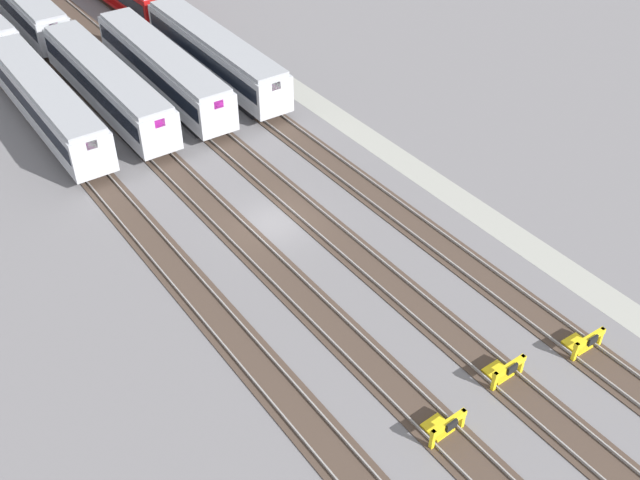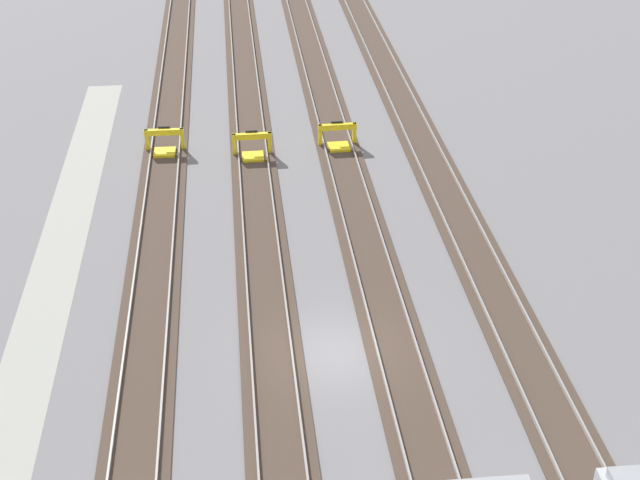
# 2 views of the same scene
# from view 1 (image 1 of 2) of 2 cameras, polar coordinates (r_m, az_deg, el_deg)

# --- Properties ---
(ground_plane) EXTENTS (400.00, 400.00, 0.00)m
(ground_plane) POSITION_cam_1_polar(r_m,az_deg,el_deg) (44.41, -3.59, 1.31)
(ground_plane) COLOR slate
(service_walkway) EXTENTS (54.00, 2.00, 0.01)m
(service_walkway) POSITION_cam_1_polar(r_m,az_deg,el_deg) (49.75, 6.83, 5.63)
(service_walkway) COLOR #9E9E93
(service_walkway) RESTS_ON ground
(rail_track_nearest) EXTENTS (90.00, 2.24, 0.21)m
(rail_track_nearest) POSITION_cam_1_polar(r_m,az_deg,el_deg) (47.51, 3.19, 4.18)
(rail_track_nearest) COLOR #47382D
(rail_track_nearest) RESTS_ON ground
(rail_track_near_inner) EXTENTS (90.00, 2.24, 0.21)m
(rail_track_near_inner) POSITION_cam_1_polar(r_m,az_deg,el_deg) (45.34, -1.23, 2.34)
(rail_track_near_inner) COLOR #47382D
(rail_track_near_inner) RESTS_ON ground
(rail_track_middle) EXTENTS (90.00, 2.24, 0.21)m
(rail_track_middle) POSITION_cam_1_polar(r_m,az_deg,el_deg) (43.51, -6.05, 0.32)
(rail_track_middle) COLOR #47382D
(rail_track_middle) RESTS_ON ground
(rail_track_far_inner) EXTENTS (90.00, 2.24, 0.21)m
(rail_track_far_inner) POSITION_cam_1_polar(r_m,az_deg,el_deg) (42.08, -11.24, -1.86)
(rail_track_far_inner) COLOR #47382D
(rail_track_far_inner) RESTS_ON ground
(subway_car_front_row_left_inner) EXTENTS (18.05, 3.14, 3.70)m
(subway_car_front_row_left_inner) POSITION_cam_1_polar(r_m,az_deg,el_deg) (60.21, -7.99, 13.86)
(subway_car_front_row_left_inner) COLOR #B7BABF
(subway_car_front_row_left_inner) RESTS_ON ground
(subway_car_front_row_centre) EXTENTS (18.02, 2.99, 3.70)m
(subway_car_front_row_centre) POSITION_cam_1_polar(r_m,az_deg,el_deg) (57.10, -15.90, 11.32)
(subway_car_front_row_centre) COLOR #B7BABF
(subway_car_front_row_centre) RESTS_ON ground
(subway_car_front_row_right_inner) EXTENTS (18.06, 3.26, 3.70)m
(subway_car_front_row_right_inner) POSITION_cam_1_polar(r_m,az_deg,el_deg) (58.50, -11.88, 12.65)
(subway_car_front_row_right_inner) COLOR #B7BABF
(subway_car_front_row_right_inner) RESTS_ON ground
(subway_car_back_row_leftmost) EXTENTS (18.03, 3.04, 3.70)m
(subway_car_back_row_leftmost) POSITION_cam_1_polar(r_m,az_deg,el_deg) (56.00, -20.16, 9.84)
(subway_car_back_row_leftmost) COLOR #B7BABF
(subway_car_back_row_leftmost) RESTS_ON ground
(subway_car_back_row_centre) EXTENTS (18.03, 3.04, 3.70)m
(subway_car_back_row_centre) POSITION_cam_1_polar(r_m,az_deg,el_deg) (73.98, -21.80, 16.34)
(subway_car_back_row_centre) COLOR #B7BABF
(subway_car_back_row_centre) RESTS_ON ground
(bumper_stop_nearest_track) EXTENTS (1.36, 2.01, 1.22)m
(bumper_stop_nearest_track) POSITION_cam_1_polar(r_m,az_deg,el_deg) (38.51, 19.44, -7.36)
(bumper_stop_nearest_track) COLOR yellow
(bumper_stop_nearest_track) RESTS_ON ground
(bumper_stop_near_inner_track) EXTENTS (1.35, 2.00, 1.22)m
(bumper_stop_near_inner_track) POSITION_cam_1_polar(r_m,az_deg,el_deg) (36.15, 13.83, -9.64)
(bumper_stop_near_inner_track) COLOR yellow
(bumper_stop_near_inner_track) RESTS_ON ground
(bumper_stop_middle_track) EXTENTS (1.37, 2.01, 1.22)m
(bumper_stop_middle_track) POSITION_cam_1_polar(r_m,az_deg,el_deg) (33.55, 9.38, -13.83)
(bumper_stop_middle_track) COLOR yellow
(bumper_stop_middle_track) RESTS_ON ground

